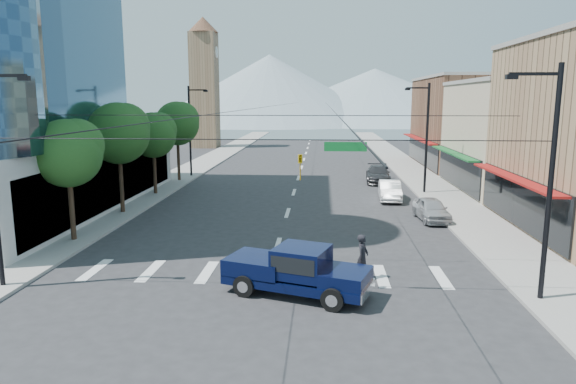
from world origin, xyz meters
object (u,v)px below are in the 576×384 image
at_px(parked_car_near, 431,209).
at_px(parked_car_mid, 390,191).
at_px(parked_car_far, 378,174).
at_px(pickup_truck, 296,270).
at_px(pedestrian, 363,257).

xyz_separation_m(parked_car_near, parked_car_mid, (-1.80, 6.66, 0.02)).
height_order(parked_car_near, parked_car_far, parked_car_far).
bearing_deg(parked_car_far, pickup_truck, -98.71).
relative_size(pickup_truck, pedestrian, 3.12).
height_order(parked_car_mid, parked_car_far, parked_car_far).
height_order(pickup_truck, parked_car_near, pickup_truck).
relative_size(parked_car_mid, parked_car_far, 0.85).
distance_m(pedestrian, parked_car_far, 26.84).
relative_size(pedestrian, parked_car_far, 0.37).
height_order(pedestrian, parked_car_mid, pedestrian).
relative_size(pedestrian, parked_car_mid, 0.43).
bearing_deg(pedestrian, parked_car_far, 15.92).
relative_size(pickup_truck, parked_car_mid, 1.36).
distance_m(pickup_truck, parked_car_mid, 20.95).
distance_m(parked_car_mid, parked_car_far, 8.63).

